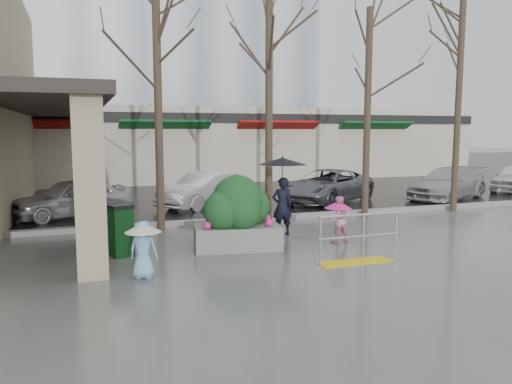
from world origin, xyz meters
TOP-DOWN VIEW (x-y plane):
  - ground at (0.00, 0.00)m, footprint 120.00×120.00m
  - street_asphalt at (0.00, 22.00)m, footprint 120.00×36.00m
  - curb at (0.00, 4.00)m, footprint 120.00×0.30m
  - canopy_slab at (-4.80, 8.00)m, footprint 2.80×18.00m
  - pillar_front at (-3.90, -0.50)m, footprint 0.55×0.55m
  - pillar_back at (-3.90, 6.00)m, footprint 0.55×0.55m
  - storefront_row at (2.00, 17.97)m, footprint 34.00×6.74m
  - office_tower at (4.00, 30.00)m, footprint 18.00×12.00m
  - handrail at (1.36, -1.20)m, footprint 1.90×0.50m
  - tree_west at (-2.00, 3.60)m, footprint 3.20×3.20m
  - tree_midwest at (1.20, 3.60)m, footprint 3.20×3.20m
  - tree_mideast at (4.50, 3.60)m, footprint 3.20×3.20m
  - tree_east at (8.00, 3.60)m, footprint 3.20×3.20m
  - woman at (0.92, 1.88)m, footprint 1.28×1.28m
  - child_pink at (1.86, 0.58)m, footprint 0.67×0.67m
  - child_blue at (-3.00, -0.87)m, footprint 0.69×0.69m
  - planter at (-0.65, 0.79)m, footprint 2.12×1.30m
  - news_boxes at (-3.51, 1.72)m, footprint 1.07×2.10m
  - car_a at (-4.33, 6.63)m, footprint 3.99×2.81m
  - car_b at (0.18, 7.38)m, footprint 3.92×3.24m
  - car_c at (4.87, 6.98)m, footprint 4.96×4.15m
  - car_d at (9.94, 6.18)m, footprint 4.68×3.40m

SIDE VIEW (x-z plane):
  - ground at x=0.00m, z-range 0.00..0.00m
  - street_asphalt at x=0.00m, z-range 0.00..0.01m
  - curb at x=0.00m, z-range 0.00..0.15m
  - handrail at x=1.36m, z-range -0.14..0.89m
  - news_boxes at x=-3.51m, z-range 0.00..1.15m
  - car_a at x=-4.33m, z-range 0.00..1.26m
  - car_b at x=0.18m, z-range 0.00..1.26m
  - car_c at x=4.87m, z-range 0.00..1.26m
  - car_d at x=9.94m, z-range 0.00..1.26m
  - child_pink at x=1.86m, z-range 0.08..1.24m
  - child_blue at x=-3.00m, z-range 0.12..1.22m
  - planter at x=-0.65m, z-range -0.04..1.69m
  - woman at x=0.92m, z-range 0.30..2.39m
  - pillar_front at x=-3.90m, z-range 0.00..3.50m
  - pillar_back at x=-3.90m, z-range 0.00..3.50m
  - storefront_row at x=2.00m, z-range 0.01..4.01m
  - canopy_slab at x=-4.80m, z-range 3.50..3.75m
  - tree_mideast at x=4.50m, z-range 1.61..8.11m
  - tree_west at x=-2.00m, z-range 1.68..8.48m
  - tree_midwest at x=1.20m, z-range 1.73..8.73m
  - tree_east at x=8.00m, z-range 1.78..8.98m
  - office_tower at x=4.00m, z-range 0.00..25.00m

